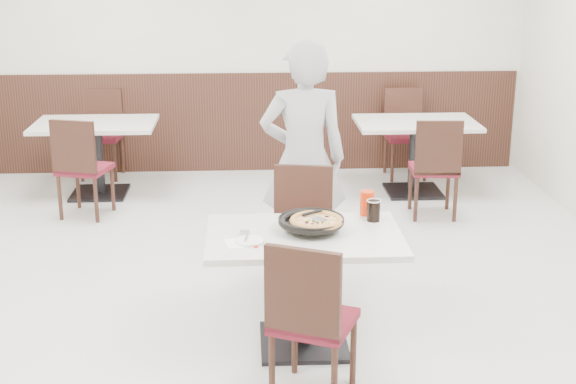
{
  "coord_description": "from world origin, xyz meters",
  "views": [
    {
      "loc": [
        -0.07,
        -5.28,
        2.45
      ],
      "look_at": [
        0.2,
        -0.3,
        0.9
      ],
      "focal_mm": 50.0,
      "sensor_mm": 36.0,
      "label": 1
    }
  ],
  "objects_px": {
    "bg_chair_left_near": "(85,166)",
    "cola_glass": "(374,211)",
    "pizza_pan": "(311,225)",
    "red_cup": "(367,203)",
    "side_plate": "(249,241)",
    "bg_chair_right_far": "(406,135)",
    "bg_table_left": "(97,159)",
    "bg_chair_left_far": "(101,135)",
    "bg_table_right": "(415,157)",
    "diner_person": "(304,160)",
    "chair_far": "(300,238)",
    "chair_near": "(314,317)",
    "bg_chair_right_near": "(434,167)",
    "pizza": "(316,224)",
    "main_table": "(304,290)"
  },
  "relations": [
    {
      "from": "bg_chair_left_far",
      "to": "bg_chair_right_far",
      "type": "bearing_deg",
      "value": -178.14
    },
    {
      "from": "diner_person",
      "to": "cola_glass",
      "type": "bearing_deg",
      "value": 108.71
    },
    {
      "from": "bg_table_left",
      "to": "cola_glass",
      "type": "bearing_deg",
      "value": -53.22
    },
    {
      "from": "bg_chair_left_far",
      "to": "bg_table_right",
      "type": "distance_m",
      "value": 3.37
    },
    {
      "from": "bg_chair_left_far",
      "to": "chair_far",
      "type": "bearing_deg",
      "value": 125.39
    },
    {
      "from": "side_plate",
      "to": "bg_table_left",
      "type": "xyz_separation_m",
      "value": [
        -1.51,
        3.44,
        -0.38
      ]
    },
    {
      "from": "bg_table_left",
      "to": "bg_chair_right_far",
      "type": "relative_size",
      "value": 1.26
    },
    {
      "from": "pizza",
      "to": "bg_table_left",
      "type": "height_order",
      "value": "pizza"
    },
    {
      "from": "bg_chair_left_near",
      "to": "cola_glass",
      "type": "bearing_deg",
      "value": -31.02
    },
    {
      "from": "red_cup",
      "to": "bg_table_right",
      "type": "distance_m",
      "value": 3.04
    },
    {
      "from": "chair_near",
      "to": "chair_far",
      "type": "distance_m",
      "value": 1.26
    },
    {
      "from": "bg_chair_left_near",
      "to": "pizza_pan",
      "type": "bearing_deg",
      "value": -38.53
    },
    {
      "from": "red_cup",
      "to": "bg_chair_left_far",
      "type": "height_order",
      "value": "bg_chair_left_far"
    },
    {
      "from": "chair_near",
      "to": "bg_table_left",
      "type": "relative_size",
      "value": 0.79
    },
    {
      "from": "diner_person",
      "to": "side_plate",
      "type": "bearing_deg",
      "value": 69.72
    },
    {
      "from": "main_table",
      "to": "bg_chair_right_far",
      "type": "xyz_separation_m",
      "value": [
        1.38,
        3.79,
        0.1
      ]
    },
    {
      "from": "diner_person",
      "to": "chair_far",
      "type": "bearing_deg",
      "value": 81.15
    },
    {
      "from": "pizza_pan",
      "to": "side_plate",
      "type": "bearing_deg",
      "value": -155.95
    },
    {
      "from": "diner_person",
      "to": "bg_table_right",
      "type": "xyz_separation_m",
      "value": [
        1.28,
        2.01,
        -0.52
      ]
    },
    {
      "from": "pizza_pan",
      "to": "cola_glass",
      "type": "bearing_deg",
      "value": 23.05
    },
    {
      "from": "cola_glass",
      "to": "bg_chair_left_far",
      "type": "relative_size",
      "value": 0.14
    },
    {
      "from": "bg_table_right",
      "to": "cola_glass",
      "type": "bearing_deg",
      "value": -106.83
    },
    {
      "from": "cola_glass",
      "to": "bg_table_left",
      "type": "height_order",
      "value": "cola_glass"
    },
    {
      "from": "pizza_pan",
      "to": "bg_table_right",
      "type": "xyz_separation_m",
      "value": [
        1.32,
        3.16,
        -0.42
      ]
    },
    {
      "from": "pizza_pan",
      "to": "bg_table_left",
      "type": "distance_m",
      "value": 3.8
    },
    {
      "from": "side_plate",
      "to": "bg_chair_right_far",
      "type": "xyz_separation_m",
      "value": [
        1.72,
        3.92,
        -0.28
      ]
    },
    {
      "from": "cola_glass",
      "to": "bg_chair_right_near",
      "type": "relative_size",
      "value": 0.14
    },
    {
      "from": "chair_near",
      "to": "bg_chair_left_far",
      "type": "bearing_deg",
      "value": 136.86
    },
    {
      "from": "chair_far",
      "to": "diner_person",
      "type": "xyz_separation_m",
      "value": [
        0.06,
        0.52,
        0.42
      ]
    },
    {
      "from": "cola_glass",
      "to": "bg_table_right",
      "type": "xyz_separation_m",
      "value": [
        0.9,
        2.98,
        -0.44
      ]
    },
    {
      "from": "main_table",
      "to": "bg_table_left",
      "type": "bearing_deg",
      "value": 119.19
    },
    {
      "from": "bg_table_right",
      "to": "pizza",
      "type": "bearing_deg",
      "value": -111.99
    },
    {
      "from": "main_table",
      "to": "pizza",
      "type": "xyz_separation_m",
      "value": [
        0.08,
        0.02,
        0.44
      ]
    },
    {
      "from": "red_cup",
      "to": "bg_chair_right_near",
      "type": "bearing_deg",
      "value": 65.99
    },
    {
      "from": "red_cup",
      "to": "bg_chair_right_far",
      "type": "xyz_separation_m",
      "value": [
        0.95,
        3.44,
        -0.35
      ]
    },
    {
      "from": "chair_near",
      "to": "pizza",
      "type": "xyz_separation_m",
      "value": [
        0.06,
        0.61,
        0.34
      ]
    },
    {
      "from": "main_table",
      "to": "pizza",
      "type": "bearing_deg",
      "value": 13.27
    },
    {
      "from": "red_cup",
      "to": "pizza",
      "type": "bearing_deg",
      "value": -137.75
    },
    {
      "from": "bg_table_right",
      "to": "main_table",
      "type": "bearing_deg",
      "value": -113.03
    },
    {
      "from": "main_table",
      "to": "bg_chair_left_far",
      "type": "height_order",
      "value": "bg_chair_left_far"
    },
    {
      "from": "bg_table_left",
      "to": "diner_person",
      "type": "bearing_deg",
      "value": -47.66
    },
    {
      "from": "diner_person",
      "to": "bg_chair_left_near",
      "type": "bearing_deg",
      "value": -39.88
    },
    {
      "from": "side_plate",
      "to": "bg_chair_right_near",
      "type": "height_order",
      "value": "bg_chair_right_near"
    },
    {
      "from": "pizza",
      "to": "cola_glass",
      "type": "xyz_separation_m",
      "value": [
        0.38,
        0.2,
        0.0
      ]
    },
    {
      "from": "chair_far",
      "to": "diner_person",
      "type": "distance_m",
      "value": 0.68
    },
    {
      "from": "pizza_pan",
      "to": "red_cup",
      "type": "bearing_deg",
      "value": 37.48
    },
    {
      "from": "pizza",
      "to": "bg_chair_left_far",
      "type": "height_order",
      "value": "bg_chair_left_far"
    },
    {
      "from": "bg_chair_left_far",
      "to": "bg_chair_right_near",
      "type": "xyz_separation_m",
      "value": [
        3.31,
        -1.48,
        0.0
      ]
    },
    {
      "from": "side_plate",
      "to": "diner_person",
      "type": "xyz_separation_m",
      "value": [
        0.42,
        1.32,
        0.14
      ]
    },
    {
      "from": "chair_near",
      "to": "cola_glass",
      "type": "bearing_deg",
      "value": 84.88
    }
  ]
}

